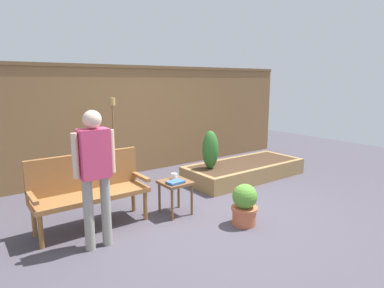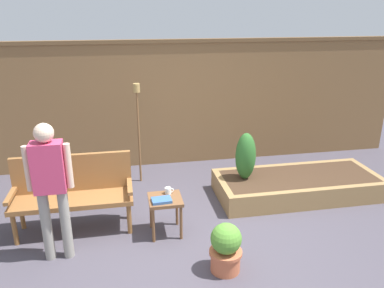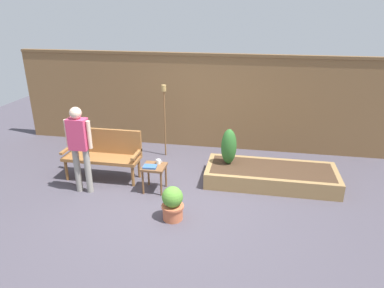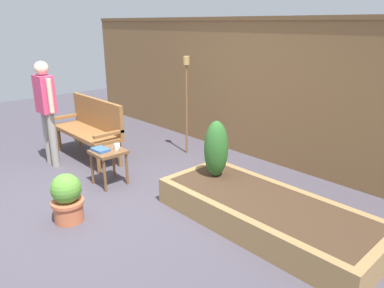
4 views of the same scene
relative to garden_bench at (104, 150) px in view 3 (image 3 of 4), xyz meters
name	(u,v)px [view 3 (image 3 of 4)]	position (x,y,z in m)	size (l,w,h in m)	color
ground_plane	(170,200)	(1.45, -0.66, -0.54)	(14.00, 14.00, 0.00)	#47424C
fence_back	(196,101)	(1.45, 1.94, 0.55)	(8.40, 0.14, 2.16)	brown
garden_bench	(104,150)	(0.00, 0.00, 0.00)	(1.44, 0.48, 0.94)	#936033
side_table	(154,170)	(1.10, -0.36, -0.15)	(0.40, 0.40, 0.48)	brown
cup_on_table	(159,162)	(1.15, -0.25, -0.02)	(0.11, 0.08, 0.08)	white
book_on_table	(150,167)	(1.05, -0.44, -0.05)	(0.23, 0.16, 0.03)	#38609E
potted_boxwood	(173,203)	(1.63, -1.19, -0.27)	(0.35, 0.35, 0.55)	#C66642
raised_planter_bed	(271,175)	(3.15, 0.31, -0.39)	(2.40, 1.00, 0.30)	#997547
shrub_near_bench	(229,147)	(2.34, 0.38, 0.10)	(0.29, 0.29, 0.69)	brown
tiki_torch	(164,108)	(0.89, 1.23, 0.55)	(0.10, 0.10, 1.58)	brown
person_by_bench	(79,143)	(-0.13, -0.62, 0.39)	(0.47, 0.20, 1.56)	gray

